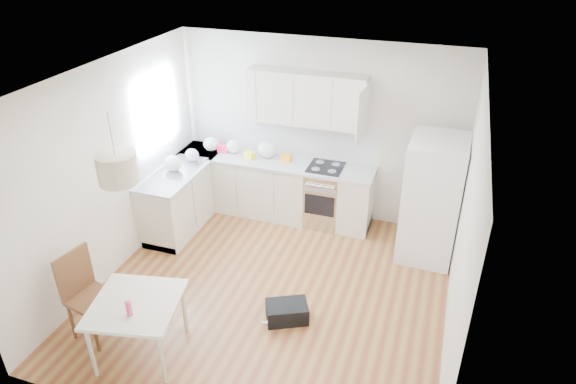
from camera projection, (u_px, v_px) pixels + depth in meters
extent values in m
plane|color=brown|center=(271.00, 291.00, 6.42)|extent=(4.20, 4.20, 0.00)
plane|color=white|center=(267.00, 80.00, 5.12)|extent=(4.20, 4.20, 0.00)
plane|color=white|center=(319.00, 131.00, 7.52)|extent=(4.20, 0.00, 4.20)
plane|color=white|center=(110.00, 171.00, 6.35)|extent=(0.00, 4.20, 4.20)
plane|color=white|center=(464.00, 229.00, 5.19)|extent=(0.00, 4.20, 4.20)
cube|color=#BFE0F9|center=(156.00, 110.00, 7.11)|extent=(0.02, 1.00, 1.00)
cube|color=beige|center=(274.00, 188.00, 7.87)|extent=(3.00, 0.60, 0.88)
cube|color=beige|center=(186.00, 194.00, 7.71)|extent=(0.60, 1.80, 0.88)
cube|color=#A5A7AA|center=(274.00, 161.00, 7.65)|extent=(3.02, 0.64, 0.04)
cube|color=#A5A7AA|center=(183.00, 167.00, 7.48)|extent=(0.64, 1.82, 0.04)
cube|color=white|center=(280.00, 135.00, 7.75)|extent=(3.00, 0.01, 0.58)
cube|color=white|center=(163.00, 145.00, 7.42)|extent=(0.01, 1.80, 0.58)
cube|color=beige|center=(307.00, 99.00, 7.17)|extent=(1.70, 0.32, 0.75)
cube|color=beige|center=(135.00, 304.00, 5.22)|extent=(1.03, 1.03, 0.04)
cylinder|color=beige|center=(91.00, 352.00, 5.11)|extent=(0.05, 0.05, 0.65)
cylinder|color=beige|center=(162.00, 359.00, 5.03)|extent=(0.05, 0.05, 0.65)
cylinder|color=beige|center=(121.00, 303.00, 5.74)|extent=(0.05, 0.05, 0.65)
cylinder|color=beige|center=(184.00, 309.00, 5.67)|extent=(0.05, 0.05, 0.65)
cylinder|color=#DE3D68|center=(129.00, 307.00, 5.00)|extent=(0.07, 0.07, 0.20)
cube|color=black|center=(287.00, 312.00, 5.93)|extent=(0.56, 0.49, 0.22)
cylinder|color=beige|center=(117.00, 168.00, 4.54)|extent=(0.40, 0.40, 0.28)
ellipsoid|color=white|center=(211.00, 144.00, 7.88)|extent=(0.24, 0.21, 0.22)
ellipsoid|color=white|center=(233.00, 147.00, 7.81)|extent=(0.23, 0.20, 0.21)
ellipsoid|color=white|center=(267.00, 150.00, 7.66)|extent=(0.29, 0.24, 0.26)
ellipsoid|color=white|center=(192.00, 155.00, 7.58)|extent=(0.21, 0.18, 0.19)
ellipsoid|color=white|center=(173.00, 163.00, 7.27)|extent=(0.26, 0.22, 0.24)
cube|color=orange|center=(287.00, 158.00, 7.59)|extent=(0.15, 0.10, 0.10)
cube|color=yellow|center=(250.00, 155.00, 7.67)|extent=(0.19, 0.16, 0.11)
cube|color=red|center=(223.00, 148.00, 7.87)|extent=(0.18, 0.12, 0.12)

